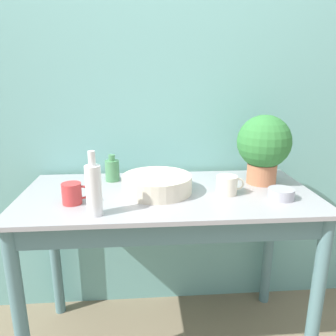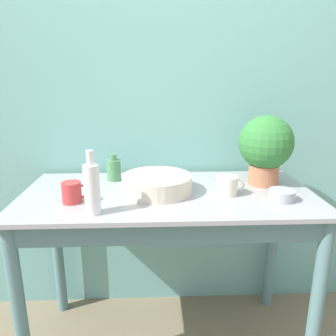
{
  "view_description": "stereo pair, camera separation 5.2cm",
  "coord_description": "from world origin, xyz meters",
  "px_view_note": "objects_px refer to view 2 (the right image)",
  "views": [
    {
      "loc": [
        -0.11,
        -1.14,
        1.41
      ],
      "look_at": [
        0.0,
        0.33,
        0.99
      ],
      "focal_mm": 35.0,
      "sensor_mm": 36.0,
      "label": 1
    },
    {
      "loc": [
        -0.06,
        -1.15,
        1.41
      ],
      "look_at": [
        0.0,
        0.33,
        0.99
      ],
      "focal_mm": 35.0,
      "sensor_mm": 36.0,
      "label": 2
    }
  ],
  "objects_px": {
    "bottle_short": "(114,169)",
    "potted_plant": "(266,146)",
    "bowl_small_steel": "(282,195)",
    "bowl_wash_large": "(157,184)",
    "mug_red": "(72,192)",
    "bottle_tall": "(92,188)",
    "mug_cream": "(227,186)"
  },
  "relations": [
    {
      "from": "bottle_short",
      "to": "potted_plant",
      "type": "bearing_deg",
      "value": -7.3
    },
    {
      "from": "bottle_short",
      "to": "bowl_small_steel",
      "type": "bearing_deg",
      "value": -22.65
    },
    {
      "from": "bowl_wash_large",
      "to": "mug_red",
      "type": "relative_size",
      "value": 2.76
    },
    {
      "from": "potted_plant",
      "to": "bottle_short",
      "type": "bearing_deg",
      "value": 172.7
    },
    {
      "from": "potted_plant",
      "to": "bottle_short",
      "type": "distance_m",
      "value": 0.79
    },
    {
      "from": "bowl_small_steel",
      "to": "potted_plant",
      "type": "bearing_deg",
      "value": 92.77
    },
    {
      "from": "potted_plant",
      "to": "bottle_short",
      "type": "relative_size",
      "value": 2.5
    },
    {
      "from": "potted_plant",
      "to": "bowl_wash_large",
      "type": "distance_m",
      "value": 0.58
    },
    {
      "from": "bowl_small_steel",
      "to": "bottle_tall",
      "type": "bearing_deg",
      "value": -172.05
    },
    {
      "from": "bottle_tall",
      "to": "mug_red",
      "type": "bearing_deg",
      "value": 131.33
    },
    {
      "from": "bottle_short",
      "to": "bowl_small_steel",
      "type": "relative_size",
      "value": 1.2
    },
    {
      "from": "bowl_wash_large",
      "to": "bottle_tall",
      "type": "bearing_deg",
      "value": -136.8
    },
    {
      "from": "bottle_short",
      "to": "mug_red",
      "type": "distance_m",
      "value": 0.35
    },
    {
      "from": "bottle_tall",
      "to": "mug_red",
      "type": "distance_m",
      "value": 0.18
    },
    {
      "from": "bottle_tall",
      "to": "mug_red",
      "type": "xyz_separation_m",
      "value": [
        -0.11,
        0.13,
        -0.06
      ]
    },
    {
      "from": "mug_red",
      "to": "mug_cream",
      "type": "xyz_separation_m",
      "value": [
        0.7,
        0.07,
        -0.0
      ]
    },
    {
      "from": "bowl_small_steel",
      "to": "bowl_wash_large",
      "type": "bearing_deg",
      "value": 166.9
    },
    {
      "from": "bottle_short",
      "to": "mug_red",
      "type": "bearing_deg",
      "value": -114.99
    },
    {
      "from": "mug_red",
      "to": "bowl_small_steel",
      "type": "relative_size",
      "value": 1.03
    },
    {
      "from": "potted_plant",
      "to": "bowl_small_steel",
      "type": "height_order",
      "value": "potted_plant"
    },
    {
      "from": "bottle_tall",
      "to": "bowl_small_steel",
      "type": "xyz_separation_m",
      "value": [
        0.82,
        0.11,
        -0.09
      ]
    },
    {
      "from": "potted_plant",
      "to": "bottle_tall",
      "type": "relative_size",
      "value": 1.34
    },
    {
      "from": "bottle_short",
      "to": "bowl_small_steel",
      "type": "distance_m",
      "value": 0.85
    },
    {
      "from": "bowl_wash_large",
      "to": "bowl_small_steel",
      "type": "relative_size",
      "value": 2.83
    },
    {
      "from": "bottle_short",
      "to": "bowl_small_steel",
      "type": "xyz_separation_m",
      "value": [
        0.78,
        -0.33,
        -0.04
      ]
    },
    {
      "from": "potted_plant",
      "to": "mug_cream",
      "type": "height_order",
      "value": "potted_plant"
    },
    {
      "from": "mug_red",
      "to": "bowl_small_steel",
      "type": "xyz_separation_m",
      "value": [
        0.93,
        -0.01,
        -0.02
      ]
    },
    {
      "from": "potted_plant",
      "to": "mug_red",
      "type": "xyz_separation_m",
      "value": [
        -0.92,
        -0.21,
        -0.15
      ]
    },
    {
      "from": "potted_plant",
      "to": "bowl_wash_large",
      "type": "bearing_deg",
      "value": -169.77
    },
    {
      "from": "potted_plant",
      "to": "mug_red",
      "type": "height_order",
      "value": "potted_plant"
    },
    {
      "from": "potted_plant",
      "to": "bowl_wash_large",
      "type": "relative_size",
      "value": 1.06
    },
    {
      "from": "bowl_wash_large",
      "to": "mug_cream",
      "type": "relative_size",
      "value": 2.49
    }
  ]
}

